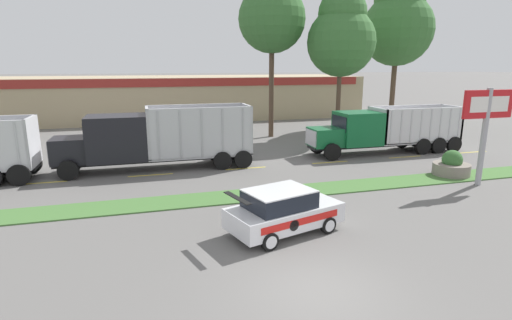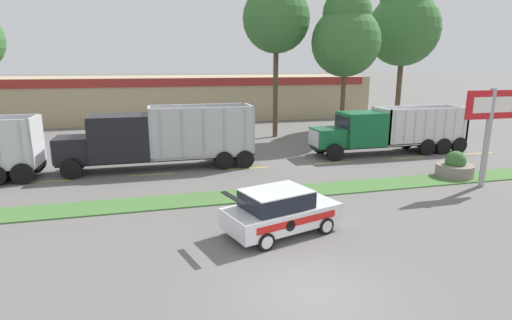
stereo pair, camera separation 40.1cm
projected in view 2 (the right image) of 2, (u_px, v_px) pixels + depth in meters
ground_plane at (312, 291)px, 10.63m from camera, size 600.00×600.00×0.00m
grass_verge at (244, 196)px, 18.33m from camera, size 120.00×1.86×0.06m
centre_line_2 at (45, 181)px, 20.67m from camera, size 2.40×0.14×0.01m
centre_line_3 at (153, 174)px, 21.99m from camera, size 2.40×0.14×0.01m
centre_line_4 at (248, 168)px, 23.32m from camera, size 2.40×0.14×0.01m
centre_line_5 at (333, 163)px, 24.65m from camera, size 2.40×0.14×0.01m
centre_line_6 at (409, 158)px, 25.97m from camera, size 2.40×0.14×0.01m
centre_line_7 at (478, 153)px, 27.30m from camera, size 2.40×0.14×0.01m
dump_truck_mid at (141, 140)px, 22.69m from camera, size 10.97×2.62×3.59m
dump_truck_trail at (378, 132)px, 26.72m from camera, size 10.86×2.56×3.11m
rally_car at (280, 211)px, 14.16m from camera, size 4.46×2.99×1.67m
store_sign_post at (490, 117)px, 19.08m from camera, size 2.81×0.28×4.83m
stone_planter at (455, 168)px, 21.43m from camera, size 1.93×1.93×1.42m
store_building_backdrop at (185, 97)px, 46.37m from camera, size 40.73×12.10×4.62m
tree_behind_left at (276, 12)px, 31.41m from camera, size 5.35×5.35×13.46m
tree_behind_centre at (404, 22)px, 36.85m from camera, size 6.61×6.61×14.03m
tree_behind_right at (346, 35)px, 30.88m from camera, size 5.34×5.34×11.64m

